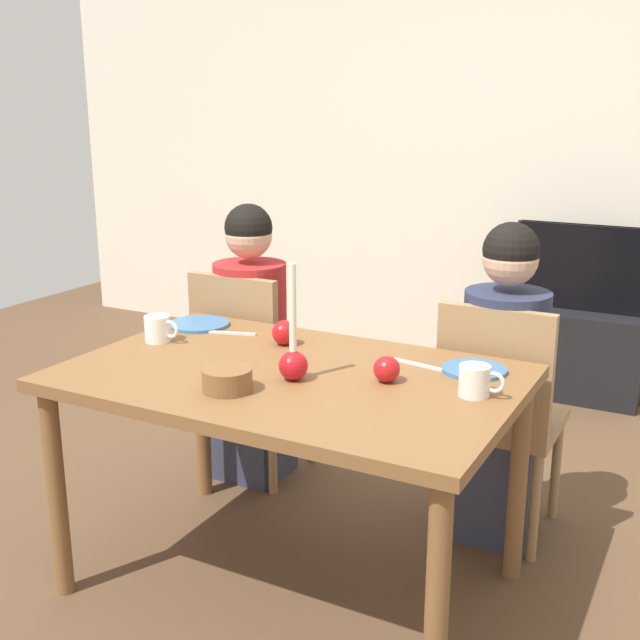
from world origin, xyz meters
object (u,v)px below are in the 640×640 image
tv (590,268)px  apple_near_candle (284,333)px  dining_table (290,397)px  chair_right (499,408)px  plate_left (199,324)px  tv_stand (582,353)px  plate_right (474,370)px  candle_centerpiece (293,357)px  mug_right (476,381)px  apple_by_left_plate (387,369)px  bowl_walnuts (227,380)px  mug_left (158,329)px  chair_left (247,363)px  person_left_child (251,348)px  person_right_child (502,390)px

tv → apple_near_candle: (-0.67, -2.06, 0.08)m
dining_table → chair_right: (0.50, 0.61, -0.15)m
plate_left → dining_table: bearing=-27.8°
chair_right → tv_stand: (0.00, 1.69, -0.27)m
apple_near_candle → dining_table: bearing=-56.2°
plate_right → plate_left: bearing=178.8°
dining_table → tv_stand: dining_table is taller
chair_right → plate_right: chair_right is taller
dining_table → chair_right: chair_right is taller
plate_right → candle_centerpiece: bearing=-144.2°
dining_table → plate_left: size_ratio=6.16×
mug_right → plate_left: bearing=168.6°
chair_right → apple_by_left_plate: bearing=-110.3°
plate_right → dining_table: bearing=-151.3°
chair_right → bowl_walnuts: 1.05m
mug_left → bowl_walnuts: size_ratio=0.92×
chair_left → mug_left: size_ratio=6.70×
person_left_child → apple_near_candle: person_left_child is taller
chair_right → mug_right: (0.07, -0.54, 0.28)m
chair_left → tv: size_ratio=1.14×
bowl_walnuts → mug_left: bearing=149.0°
mug_left → mug_right: mug_left is taller
person_right_child → tv: size_ratio=1.48×
person_left_child → mug_right: bearing=-26.8°
dining_table → chair_left: 0.84m
plate_right → apple_by_left_plate: 0.30m
person_left_child → tv: 1.98m
dining_table → mug_right: 0.59m
person_left_child → person_right_child: (1.06, 0.00, 0.00)m
dining_table → apple_by_left_plate: apple_by_left_plate is taller
tv → person_right_child: bearing=-90.1°
candle_centerpiece → plate_left: (-0.61, 0.36, -0.07)m
chair_left → mug_right: (1.13, -0.54, 0.28)m
candle_centerpiece → plate_right: size_ratio=1.76×
person_right_child → candle_centerpiece: person_right_child is taller
mug_left → apple_near_candle: mug_left is taller
mug_right → bowl_walnuts: size_ratio=0.91×
chair_left → chair_right: size_ratio=1.00×
person_right_child → tv_stand: size_ratio=1.83×
mug_left → bowl_walnuts: (0.49, -0.30, -0.01)m
candle_centerpiece → apple_near_candle: bearing=124.8°
chair_right → apple_by_left_plate: chair_right is taller
mug_left → tv_stand: bearing=64.2°
person_right_child → tv_stand: 1.69m
tv_stand → tv: bearing=90.0°
person_right_child → plate_left: bearing=-162.4°
candle_centerpiece → plate_right: candle_centerpiece is taller
chair_left → person_left_child: bearing=90.0°
chair_left → bowl_walnuts: chair_left is taller
plate_left → mug_left: size_ratio=1.69×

